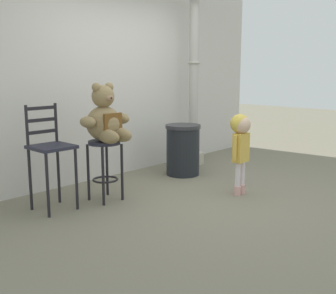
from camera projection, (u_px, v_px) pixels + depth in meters
ground_plane at (210, 198)px, 4.96m from camera, size 24.00×24.00×0.00m
building_wall at (108, 52)px, 5.89m from camera, size 6.27×0.30×3.49m
bar_stool_with_teddy at (105, 158)px, 4.81m from camera, size 0.37×0.37×0.70m
teddy_bear at (105, 120)px, 4.71m from camera, size 0.62×0.56×0.66m
child_walking at (241, 137)px, 4.99m from camera, size 0.31×0.25×0.99m
trash_bin at (183, 150)px, 6.02m from camera, size 0.50×0.50×0.73m
lamppost at (194, 96)px, 6.63m from camera, size 0.36×0.36×2.78m
bar_chair_empty at (50, 151)px, 4.47m from camera, size 0.41×0.41×1.14m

